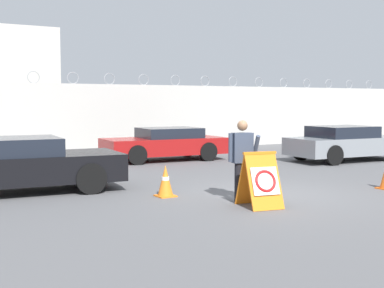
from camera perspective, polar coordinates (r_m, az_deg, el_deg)
ground_plane at (r=12.19m, az=7.99°, el=-5.40°), size 90.00×90.00×0.00m
perimeter_wall at (r=21.85m, az=-10.61°, el=2.68°), size 36.00×0.30×3.24m
barricade_sign at (r=10.71m, az=7.34°, el=-3.80°), size 0.83×0.98×1.11m
security_guard at (r=11.26m, az=5.38°, el=-1.34°), size 0.62×0.49×1.71m
traffic_cone_near at (r=11.84m, az=-2.85°, el=-3.96°), size 0.40×0.40×0.70m
parked_car_front_coupe at (r=12.91m, az=-18.10°, el=-2.09°), size 4.75×2.33×1.27m
parked_car_rear_sedan at (r=19.01m, az=-2.91°, el=0.05°), size 4.41×2.17×1.16m
parked_car_far_side at (r=19.58m, az=16.08°, el=0.09°), size 4.40×2.16×1.23m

